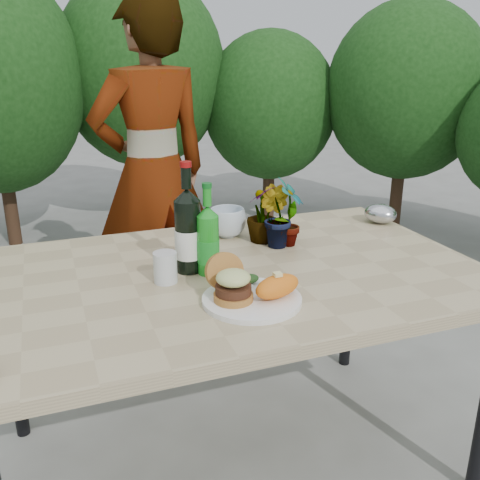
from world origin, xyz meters
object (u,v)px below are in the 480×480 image
object	(u,v)px
person	(153,173)
wine_bottle	(188,232)
dinner_plate	(252,300)
patio_table	(231,287)

from	to	relation	value
person	wine_bottle	bearing A→B (deg)	72.64
dinner_plate	wine_bottle	xyz separation A→B (m)	(-0.10, 0.28, 0.12)
person	dinner_plate	bearing A→B (deg)	78.21
wine_bottle	person	bearing A→B (deg)	108.61
patio_table	dinner_plate	xyz separation A→B (m)	(-0.02, -0.24, 0.06)
wine_bottle	person	size ratio (longest dim) A/B	0.21
patio_table	person	bearing A→B (deg)	91.05
dinner_plate	person	bearing A→B (deg)	89.90
patio_table	dinner_plate	size ratio (longest dim) A/B	5.71
dinner_plate	patio_table	bearing A→B (deg)	84.51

